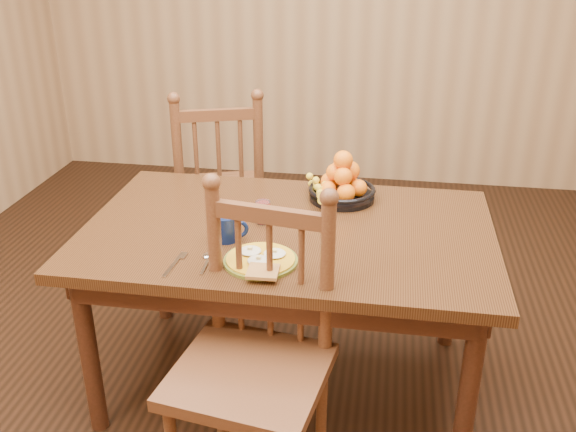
% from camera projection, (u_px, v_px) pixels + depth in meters
% --- Properties ---
extents(room, '(4.52, 5.02, 2.72)m').
position_uv_depth(room, '(288.00, 75.00, 2.27)').
color(room, black).
rests_on(room, ground).
extents(dining_table, '(1.60, 1.00, 0.75)m').
position_uv_depth(dining_table, '(288.00, 247.00, 2.55)').
color(dining_table, black).
rests_on(dining_table, ground).
extents(chair_far, '(0.61, 0.60, 1.08)m').
position_uv_depth(chair_far, '(219.00, 190.00, 3.45)').
color(chair_far, '#432214').
rests_on(chair_far, ground).
extents(chair_near, '(0.55, 0.53, 1.07)m').
position_uv_depth(chair_near, '(254.00, 361.00, 2.12)').
color(chair_near, '#432214').
rests_on(chair_near, ground).
extents(breakfast_plate, '(0.26, 0.29, 0.04)m').
position_uv_depth(breakfast_plate, '(261.00, 260.00, 2.25)').
color(breakfast_plate, '#59601E').
rests_on(breakfast_plate, dining_table).
extents(fork, '(0.04, 0.18, 0.00)m').
position_uv_depth(fork, '(175.00, 263.00, 2.25)').
color(fork, silver).
rests_on(fork, dining_table).
extents(spoon, '(0.04, 0.16, 0.01)m').
position_uv_depth(spoon, '(206.00, 259.00, 2.28)').
color(spoon, silver).
rests_on(spoon, dining_table).
extents(coffee_mug, '(0.13, 0.09, 0.10)m').
position_uv_depth(coffee_mug, '(227.00, 228.00, 2.40)').
color(coffee_mug, '#091435').
rests_on(coffee_mug, dining_table).
extents(juice_glass, '(0.06, 0.06, 0.09)m').
position_uv_depth(juice_glass, '(263.00, 213.00, 2.55)').
color(juice_glass, silver).
rests_on(juice_glass, dining_table).
extents(fruit_bowl, '(0.32, 0.32, 0.22)m').
position_uv_depth(fruit_bowl, '(341.00, 185.00, 2.75)').
color(fruit_bowl, black).
rests_on(fruit_bowl, dining_table).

